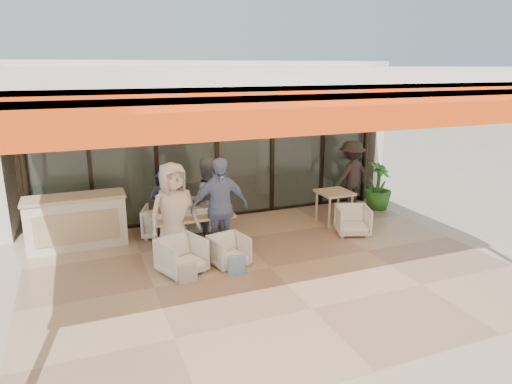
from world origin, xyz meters
TOP-DOWN VIEW (x-y plane):
  - ground at (0.00, 0.00)m, footprint 70.00×70.00m
  - terrace_floor at (0.00, 0.00)m, footprint 8.00×6.00m
  - terrace_structure at (0.00, -0.26)m, footprint 8.00×6.00m
  - glass_storefront at (0.00, 3.00)m, footprint 8.08×0.10m
  - interior_block at (0.01, 5.31)m, footprint 9.05×3.62m
  - host_counter at (-3.05, 2.30)m, footprint 1.85×0.65m
  - dining_table at (-1.04, 1.36)m, footprint 1.50×0.90m
  - chair_far_left at (-1.45, 2.30)m, footprint 0.86×0.83m
  - chair_far_right at (-0.61, 2.30)m, footprint 0.73×0.69m
  - chair_near_left at (-1.45, 0.40)m, footprint 0.87×0.84m
  - chair_near_right at (-0.61, 0.40)m, footprint 0.71×0.68m
  - diner_navy at (-1.45, 1.80)m, footprint 0.56×0.38m
  - diner_grey at (-0.61, 1.80)m, footprint 0.83×0.65m
  - diner_cream at (-1.45, 0.90)m, footprint 0.99×0.75m
  - diner_periwinkle at (-0.61, 0.90)m, footprint 1.11×0.50m
  - tote_bag_cream at (-1.45, 0.00)m, footprint 0.30×0.10m
  - tote_bag_blue at (-0.61, 0.00)m, footprint 0.30×0.10m
  - side_table at (2.27, 1.66)m, footprint 0.70×0.70m
  - side_chair at (2.27, 0.91)m, footprint 0.83×0.80m
  - standing_woman at (3.18, 2.41)m, footprint 1.23×0.89m
  - potted_palm at (3.82, 2.17)m, footprint 0.94×0.94m

SIDE VIEW (x-z plane):
  - ground at x=0.00m, z-range 0.00..0.00m
  - terrace_floor at x=0.00m, z-range 0.00..0.01m
  - tote_bag_cream at x=-1.45m, z-range 0.00..0.34m
  - tote_bag_blue at x=-0.61m, z-range 0.00..0.34m
  - chair_near_right at x=-0.61m, z-range 0.00..0.61m
  - side_chair at x=2.27m, z-range 0.00..0.68m
  - chair_far_right at x=-0.61m, z-range 0.00..0.69m
  - chair_near_left at x=-1.45m, z-range 0.00..0.70m
  - chair_far_left at x=-1.45m, z-range 0.00..0.71m
  - host_counter at x=-3.05m, z-range 0.01..1.05m
  - potted_palm at x=3.82m, z-range 0.00..1.19m
  - side_table at x=2.27m, z-range 0.27..1.01m
  - dining_table at x=-1.04m, z-range 0.22..1.15m
  - diner_navy at x=-1.45m, z-range 0.00..1.52m
  - diner_grey at x=-0.61m, z-range 0.00..1.69m
  - standing_woman at x=3.18m, z-range 0.00..1.71m
  - diner_cream at x=-1.45m, z-range 0.00..1.83m
  - diner_periwinkle at x=-0.61m, z-range 0.00..1.85m
  - glass_storefront at x=0.00m, z-range 0.00..3.20m
  - interior_block at x=0.01m, z-range 0.47..3.99m
  - terrace_structure at x=0.00m, z-range 1.55..4.95m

